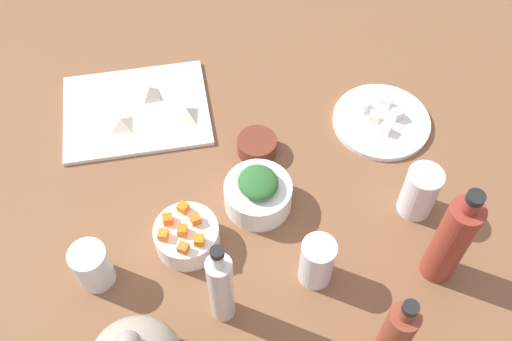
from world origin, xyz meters
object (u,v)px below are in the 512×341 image
object	(u,v)px
bowl_small_side	(257,146)
bowl_carrots	(187,236)
bottle_0	(395,336)
bottle_2	(221,288)
bowl_greens	(258,195)
bottle_1	(451,241)
plate_tofu	(381,121)
cutting_board	(136,110)
drinking_glass_2	(92,266)
drinking_glass_0	(317,262)
drinking_glass_1	(420,192)

from	to	relation	value
bowl_small_side	bowl_carrots	bearing A→B (deg)	54.23
bottle_0	bottle_2	size ratio (longest dim) A/B	0.95
bowl_greens	bottle_2	xyz separation A→B (cm)	(8.06, 22.11, 6.81)
bottle_0	bottle_1	bearing A→B (deg)	-130.51
plate_tofu	bowl_carrots	xyz separation A→B (cm)	(43.57, 26.66, 2.11)
plate_tofu	cutting_board	bearing A→B (deg)	-8.40
drinking_glass_2	drinking_glass_0	bearing A→B (deg)	175.77
drinking_glass_2	cutting_board	bearing A→B (deg)	-98.35
bowl_small_side	drinking_glass_1	xyz separation A→B (cm)	(-30.28, 16.92, 3.91)
bowl_greens	bowl_small_side	distance (cm)	13.42
bowl_greens	bottle_2	world-z (taller)	bottle_2
drinking_glass_2	plate_tofu	bearing A→B (deg)	-151.83
plate_tofu	bottle_1	bearing A→B (deg)	94.47
plate_tofu	bottle_1	distance (cm)	37.84
bowl_greens	bottle_1	distance (cm)	37.52
bottle_2	drinking_glass_2	distance (cm)	25.18
cutting_board	bowl_greens	size ratio (longest dim) A/B	2.40
cutting_board	drinking_glass_0	distance (cm)	55.79
bowl_greens	drinking_glass_0	xyz separation A→B (cm)	(-9.27, 16.65, 2.51)
bowl_small_side	bottle_0	bearing A→B (deg)	111.44
bowl_carrots	drinking_glass_0	distance (cm)	25.22
cutting_board	drinking_glass_1	xyz separation A→B (cm)	(-56.63, 30.46, 5.30)
bowl_carrots	bottle_0	size ratio (longest dim) A/B	0.56
bowl_small_side	drinking_glass_2	xyz separation A→B (cm)	(32.29, 26.98, 2.90)
bottle_0	drinking_glass_2	distance (cm)	54.06
bottle_0	bottle_1	world-z (taller)	bottle_1
cutting_board	plate_tofu	world-z (taller)	plate_tofu
bowl_greens	bottle_1	bearing A→B (deg)	151.63
bowl_carrots	drinking_glass_1	bearing A→B (deg)	-174.65
cutting_board	drinking_glass_0	xyz separation A→B (cm)	(-34.55, 43.51, 5.12)
bottle_2	cutting_board	bearing A→B (deg)	-70.63
bowl_carrots	drinking_glass_2	bearing A→B (deg)	18.79
plate_tofu	bowl_small_side	distance (cm)	28.86
bowl_small_side	bottle_1	bearing A→B (deg)	135.39
bowl_carrots	drinking_glass_2	distance (cm)	18.11
bowl_greens	bottle_2	bearing A→B (deg)	69.98
drinking_glass_2	bowl_small_side	bearing A→B (deg)	-140.12
bowl_carrots	drinking_glass_1	xyz separation A→B (cm)	(-45.55, -4.26, 3.09)
bowl_greens	drinking_glass_1	xyz separation A→B (cm)	(-31.36, 3.60, 2.69)
cutting_board	drinking_glass_1	distance (cm)	64.52
cutting_board	bottle_0	xyz separation A→B (cm)	(-44.42, 59.55, 9.12)
bottle_0	plate_tofu	bearing A→B (deg)	-101.25
bottle_2	drinking_glass_0	bearing A→B (deg)	-162.51
bottle_0	bottle_1	size ratio (longest dim) A/B	0.86
bottle_0	drinking_glass_0	distance (cm)	19.26
bottle_1	cutting_board	bearing A→B (deg)	-37.59
bottle_1	drinking_glass_1	distance (cm)	14.88
drinking_glass_1	drinking_glass_0	bearing A→B (deg)	30.58
bowl_greens	bowl_carrots	size ratio (longest dim) A/B	1.09
cutting_board	bowl_small_side	xyz separation A→B (cm)	(-26.35, 13.53, 1.39)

